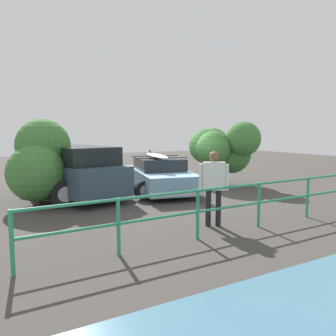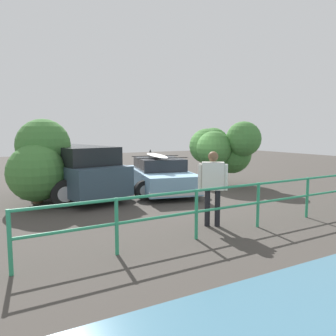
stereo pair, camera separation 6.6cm
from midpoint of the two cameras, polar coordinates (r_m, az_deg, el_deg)
ground_plane at (r=12.27m, az=1.19°, el=-4.20°), size 44.00×44.00×0.02m
sedan_car at (r=12.23m, az=-1.25°, el=-1.29°), size 2.98×4.49×1.54m
suv_car at (r=11.70m, az=-16.04°, el=-0.36°), size 3.22×4.99×1.75m
person_bystander at (r=7.76m, az=8.05°, el=-2.37°), size 0.59×0.45×1.78m
railing_fence at (r=7.97m, az=15.67°, el=-4.97°), size 10.60×0.27×1.06m
bush_near_left at (r=13.76m, az=9.61°, el=3.57°), size 2.59×2.65×2.65m
bush_near_right at (r=10.80m, az=-21.32°, el=1.53°), size 2.00×2.26×2.64m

